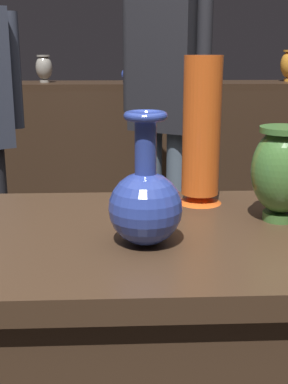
{
  "coord_description": "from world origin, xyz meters",
  "views": [
    {
      "loc": [
        -0.05,
        -1.07,
        1.19
      ],
      "look_at": [
        -0.0,
        -0.04,
        0.9
      ],
      "focal_mm": 47.83,
      "sensor_mm": 36.0,
      "label": 1
    }
  ],
  "objects_px": {
    "vase_centerpiece": "(144,202)",
    "visitor_center_back": "(165,99)",
    "shelf_vase_center": "(128,74)",
    "vase_tall_behind": "(201,134)",
    "shelf_vase_left": "(44,68)",
    "vase_left_accent": "(282,170)"
  },
  "relations": [
    {
      "from": "vase_left_accent",
      "to": "shelf_vase_center",
      "type": "distance_m",
      "value": 2.19
    },
    {
      "from": "vase_left_accent",
      "to": "visitor_center_back",
      "type": "relative_size",
      "value": 0.14
    },
    {
      "from": "vase_centerpiece",
      "to": "shelf_vase_center",
      "type": "xyz_separation_m",
      "value": [
        0.0,
        2.3,
        0.15
      ]
    },
    {
      "from": "vase_centerpiece",
      "to": "visitor_center_back",
      "type": "relative_size",
      "value": 0.17
    },
    {
      "from": "shelf_vase_left",
      "to": "shelf_vase_center",
      "type": "distance_m",
      "value": 0.52
    },
    {
      "from": "vase_tall_behind",
      "to": "visitor_center_back",
      "type": "height_order",
      "value": "visitor_center_back"
    },
    {
      "from": "visitor_center_back",
      "to": "vase_tall_behind",
      "type": "bearing_deg",
      "value": 123.46
    },
    {
      "from": "shelf_vase_left",
      "to": "shelf_vase_center",
      "type": "bearing_deg",
      "value": 2.74
    },
    {
      "from": "vase_left_accent",
      "to": "shelf_vase_center",
      "type": "height_order",
      "value": "shelf_vase_center"
    },
    {
      "from": "shelf_vase_left",
      "to": "visitor_center_back",
      "type": "relative_size",
      "value": 0.1
    },
    {
      "from": "shelf_vase_center",
      "to": "vase_centerpiece",
      "type": "bearing_deg",
      "value": -90.06
    },
    {
      "from": "vase_tall_behind",
      "to": "shelf_vase_center",
      "type": "xyz_separation_m",
      "value": [
        -0.16,
        2.01,
        0.06
      ]
    },
    {
      "from": "vase_centerpiece",
      "to": "shelf_vase_center",
      "type": "distance_m",
      "value": 2.31
    },
    {
      "from": "shelf_vase_center",
      "to": "visitor_center_back",
      "type": "height_order",
      "value": "visitor_center_back"
    },
    {
      "from": "vase_centerpiece",
      "to": "vase_left_accent",
      "type": "xyz_separation_m",
      "value": [
        0.32,
        0.14,
        0.03
      ]
    },
    {
      "from": "vase_tall_behind",
      "to": "shelf_vase_left",
      "type": "height_order",
      "value": "vase_tall_behind"
    },
    {
      "from": "vase_tall_behind",
      "to": "vase_left_accent",
      "type": "height_order",
      "value": "vase_tall_behind"
    },
    {
      "from": "vase_centerpiece",
      "to": "vase_tall_behind",
      "type": "bearing_deg",
      "value": 61.09
    },
    {
      "from": "vase_centerpiece",
      "to": "visitor_center_back",
      "type": "bearing_deg",
      "value": 83.6
    },
    {
      "from": "vase_centerpiece",
      "to": "vase_tall_behind",
      "type": "relative_size",
      "value": 0.73
    },
    {
      "from": "shelf_vase_left",
      "to": "visitor_center_back",
      "type": "distance_m",
      "value": 1.04
    },
    {
      "from": "vase_centerpiece",
      "to": "vase_tall_behind",
      "type": "height_order",
      "value": "vase_tall_behind"
    }
  ]
}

